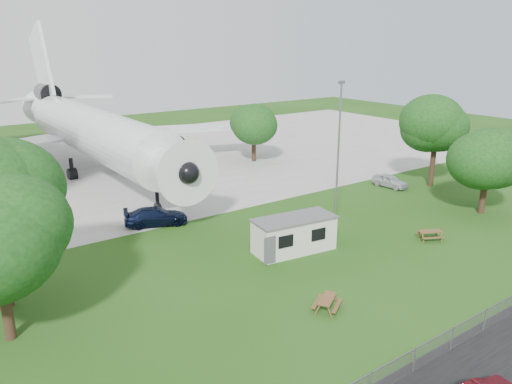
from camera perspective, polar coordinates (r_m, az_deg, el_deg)
ground at (r=32.87m, az=6.24°, el=-10.45°), size 160.00×160.00×0.00m
concrete_apron at (r=64.47m, az=-16.87°, el=2.70°), size 120.00×46.00×0.03m
airliner at (r=60.83m, az=-18.40°, el=6.82°), size 46.36×47.73×17.69m
site_cabin at (r=37.17m, az=4.39°, el=-4.83°), size 6.90×3.48×2.62m
picnic_west at (r=30.20m, az=8.10°, el=-13.18°), size 2.32×2.22×0.76m
picnic_east at (r=41.79m, az=19.19°, el=-5.19°), size 2.29×2.16×0.76m
fence at (r=27.62m, az=20.11°, el=-17.29°), size 58.00×0.04×1.30m
lamp_mast at (r=40.40m, az=9.34°, el=3.75°), size 0.16×0.16×12.00m
tree_east_front at (r=48.53m, az=25.04°, el=3.73°), size 6.50×6.50×8.56m
tree_east_back at (r=55.84m, az=19.93°, el=7.01°), size 7.32×7.32×10.08m
tree_far_apron at (r=64.10m, az=-0.25°, el=7.90°), size 6.23×6.23×8.12m
car_ne_hatch at (r=55.16m, az=15.04°, el=1.23°), size 1.93×4.09×1.35m
car_apron_van at (r=43.15m, az=-11.37°, el=-2.76°), size 5.68×3.80×1.53m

